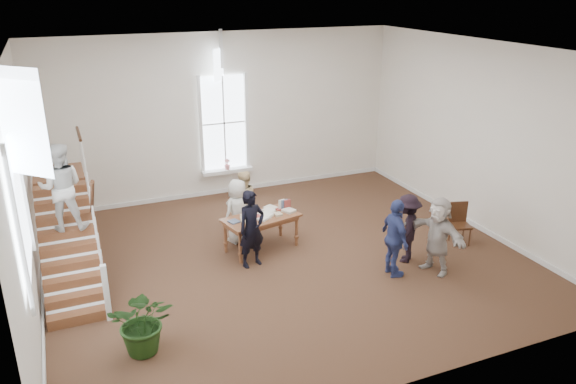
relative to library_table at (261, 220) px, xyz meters
name	(u,v)px	position (x,y,z in m)	size (l,w,h in m)	color
ground	(286,258)	(0.32, -0.66, -0.72)	(10.00, 10.00, 0.00)	#3F2A18
room_shell	(227,180)	(0.32, 3.73, -0.31)	(10.49, 10.00, 10.00)	white
staircase	(65,208)	(-4.02, 0.09, 0.90)	(1.10, 4.10, 2.92)	brown
library_table	(261,220)	(0.00, 0.00, 0.00)	(1.84, 1.19, 0.86)	brown
police_officer	(252,229)	(-0.46, -0.66, 0.13)	(0.62, 0.41, 1.70)	black
elderly_woman	(238,211)	(-0.36, 0.59, 0.04)	(0.74, 0.48, 1.52)	silver
person_yellow	(243,202)	(-0.06, 1.09, 0.05)	(0.74, 0.58, 1.52)	beige
woman_cluster_a	(395,238)	(2.09, -2.20, 0.12)	(0.98, 0.41, 1.67)	navy
woman_cluster_b	(407,228)	(2.69, -1.75, 0.05)	(0.99, 0.57, 1.52)	black
woman_cluster_c	(438,235)	(2.99, -2.40, 0.11)	(1.53, 0.49, 1.65)	beige
floor_plant	(144,321)	(-3.08, -2.80, -0.14)	(1.03, 0.90, 1.15)	#1A3812
side_chair	(459,221)	(4.34, -1.46, -0.17)	(0.52, 0.52, 0.97)	#321F0D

